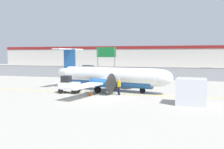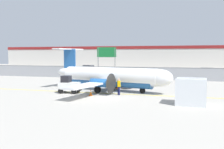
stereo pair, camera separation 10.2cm
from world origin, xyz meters
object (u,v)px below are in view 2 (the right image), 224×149
(traffic_cone_near_left, at_px, (91,93))
(traffic_cone_far_left, at_px, (98,89))
(parked_car_2, at_px, (167,72))
(highway_sign, at_px, (107,55))
(commuter_airplane, at_px, (112,77))
(parked_car_3, at_px, (206,72))
(parked_car_0, at_px, (88,69))
(ground_crew_worker, at_px, (119,86))
(traffic_cone_near_right, at_px, (118,86))
(cargo_container, at_px, (191,92))
(baggage_tug, at_px, (69,85))
(parked_car_1, at_px, (118,71))

(traffic_cone_near_left, bearing_deg, traffic_cone_far_left, 92.85)
(parked_car_2, bearing_deg, highway_sign, -157.76)
(commuter_airplane, relative_size, parked_car_3, 3.64)
(parked_car_0, relative_size, parked_car_3, 1.00)
(parked_car_0, height_order, parked_car_3, same)
(commuter_airplane, height_order, ground_crew_worker, commuter_airplane)
(parked_car_0, distance_m, highway_sign, 14.34)
(traffic_cone_near_left, height_order, traffic_cone_far_left, same)
(traffic_cone_near_right, bearing_deg, traffic_cone_near_left, -103.60)
(parked_car_0, bearing_deg, parked_car_2, 162.57)
(cargo_container, relative_size, parked_car_0, 0.58)
(commuter_airplane, xyz_separation_m, parked_car_3, (12.19, 22.69, -0.71))
(traffic_cone_far_left, distance_m, parked_car_2, 21.23)
(baggage_tug, height_order, parked_car_2, baggage_tug)
(ground_crew_worker, bearing_deg, parked_car_1, -116.26)
(cargo_container, distance_m, highway_sign, 26.12)
(cargo_container, distance_m, parked_car_2, 25.26)
(baggage_tug, relative_size, parked_car_1, 0.55)
(cargo_container, relative_size, traffic_cone_near_right, 3.98)
(cargo_container, relative_size, highway_sign, 0.46)
(traffic_cone_near_right, bearing_deg, parked_car_2, 74.14)
(ground_crew_worker, distance_m, traffic_cone_far_left, 3.22)
(baggage_tug, bearing_deg, traffic_cone_far_left, 28.22)
(parked_car_1, relative_size, parked_car_2, 1.00)
(traffic_cone_far_left, bearing_deg, traffic_cone_near_left, -87.15)
(highway_sign, bearing_deg, parked_car_1, 78.49)
(cargo_container, relative_size, parked_car_1, 0.58)
(baggage_tug, relative_size, traffic_cone_far_left, 3.74)
(baggage_tug, distance_m, traffic_cone_near_left, 3.14)
(parked_car_3, relative_size, highway_sign, 0.80)
(commuter_airplane, xyz_separation_m, traffic_cone_near_left, (-1.14, -3.88, -1.29))
(ground_crew_worker, distance_m, parked_car_0, 33.54)
(baggage_tug, bearing_deg, parked_car_0, 103.66)
(cargo_container, xyz_separation_m, parked_car_2, (-3.33, 25.04, -0.21))
(parked_car_2, bearing_deg, cargo_container, -76.74)
(traffic_cone_far_left, height_order, highway_sign, highway_sign)
(cargo_container, height_order, traffic_cone_near_left, cargo_container)
(baggage_tug, height_order, cargo_container, cargo_container)
(ground_crew_worker, bearing_deg, highway_sign, -110.31)
(ground_crew_worker, height_order, cargo_container, cargo_container)
(cargo_container, xyz_separation_m, traffic_cone_far_left, (-9.76, 4.82, -0.79))
(cargo_container, xyz_separation_m, parked_car_3, (3.71, 28.61, -0.21))
(commuter_airplane, distance_m, parked_car_1, 21.05)
(baggage_tug, height_order, traffic_cone_far_left, baggage_tug)
(parked_car_3, height_order, highway_sign, highway_sign)
(parked_car_2, relative_size, parked_car_3, 0.99)
(ground_crew_worker, relative_size, parked_car_3, 0.39)
(parked_car_2, bearing_deg, traffic_cone_near_left, -99.62)
(traffic_cone_far_left, relative_size, parked_car_1, 0.15)
(traffic_cone_near_right, xyz_separation_m, parked_car_2, (4.92, 17.31, 0.58))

